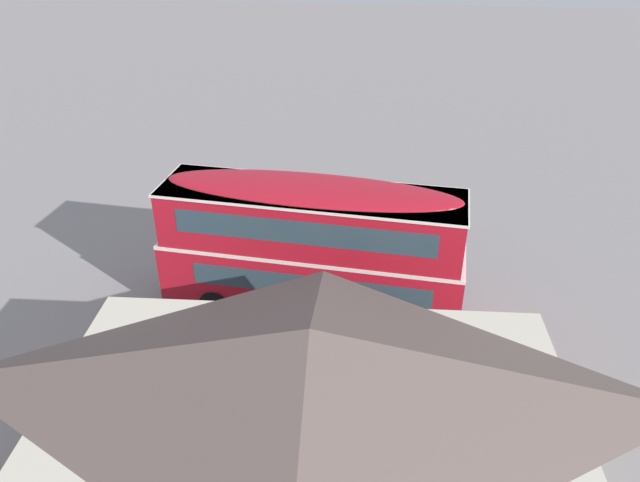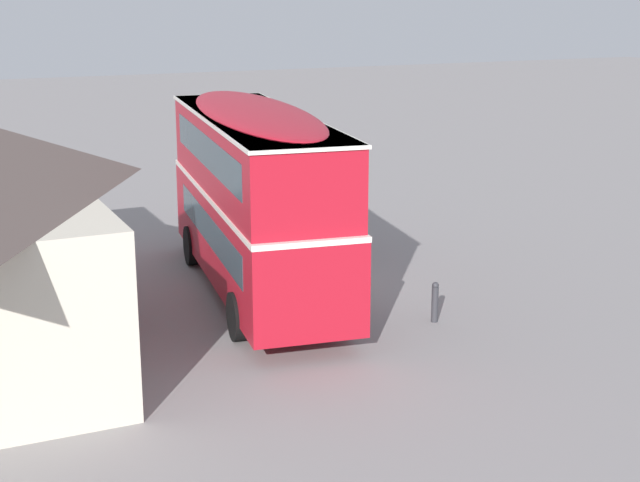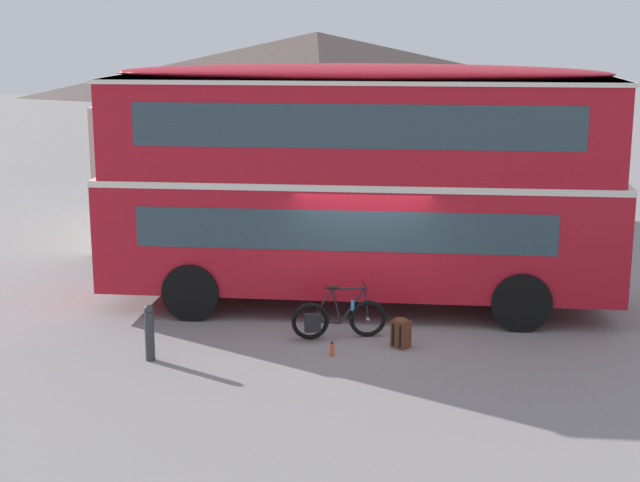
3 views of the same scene
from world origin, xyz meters
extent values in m
plane|color=gray|center=(0.00, 0.00, 0.00)|extent=(120.00, 120.00, 0.00)
cylinder|color=black|center=(3.16, 2.07, 0.55)|extent=(1.12, 0.39, 1.10)
cylinder|color=black|center=(2.93, -0.29, 0.55)|extent=(1.12, 0.39, 1.10)
cylinder|color=black|center=(-2.98, 2.69, 0.55)|extent=(1.12, 0.39, 1.10)
cylinder|color=black|center=(-3.22, 0.32, 0.55)|extent=(1.12, 0.39, 1.10)
cube|color=#B21423|center=(-0.03, 1.20, 1.52)|extent=(10.16, 3.48, 2.10)
cube|color=white|center=(-0.03, 1.20, 2.60)|extent=(10.18, 3.50, 0.12)
cube|color=#B21423|center=(-0.03, 1.20, 3.58)|extent=(9.86, 3.40, 1.90)
ellipsoid|color=#B21423|center=(-0.03, 1.20, 4.61)|extent=(9.65, 3.33, 0.36)
cube|color=#2D424C|center=(4.91, 0.70, 1.77)|extent=(0.26, 2.05, 0.90)
cube|color=black|center=(4.78, 0.72, 4.10)|extent=(0.20, 1.37, 0.44)
cube|color=#2D424C|center=(-0.35, -0.02, 1.82)|extent=(7.73, 0.81, 0.76)
cube|color=#2D424C|center=(-0.15, -0.01, 3.73)|extent=(8.13, 0.85, 0.80)
cube|color=#2D424C|center=(-0.10, 2.45, 1.82)|extent=(7.73, 0.81, 0.76)
cube|color=#2D424C|center=(0.09, 2.41, 3.73)|extent=(8.13, 0.85, 0.80)
cube|color=white|center=(-0.03, 1.20, 4.49)|extent=(9.96, 3.49, 0.08)
torus|color=black|center=(0.10, -0.66, 0.34)|extent=(0.68, 0.18, 0.68)
torus|color=black|center=(-0.94, -0.82, 0.34)|extent=(0.68, 0.18, 0.68)
cylinder|color=#B2B2B7|center=(0.10, -0.66, 0.34)|extent=(0.06, 0.11, 0.05)
cylinder|color=#B2B2B7|center=(-0.94, -0.82, 0.34)|extent=(0.06, 0.11, 0.05)
cylinder|color=black|center=(-0.18, -0.71, 0.60)|extent=(0.47, 0.11, 0.66)
cylinder|color=black|center=(-0.25, -0.72, 0.91)|extent=(0.58, 0.12, 0.04)
cylinder|color=black|center=(-0.47, -0.75, 0.60)|extent=(0.18, 0.06, 0.64)
cylinder|color=black|center=(-0.67, -0.78, 0.31)|extent=(0.54, 0.11, 0.09)
cylinder|color=black|center=(-0.74, -0.79, 0.63)|extent=(0.42, 0.09, 0.59)
cylinder|color=black|center=(0.07, -0.67, 0.63)|extent=(0.10, 0.05, 0.58)
cylinder|color=black|center=(0.04, -0.67, 0.97)|extent=(0.10, 0.46, 0.03)
ellipsoid|color=black|center=(-0.56, -0.76, 0.94)|extent=(0.27, 0.14, 0.06)
cube|color=black|center=(-0.89, -0.98, 0.36)|extent=(0.30, 0.18, 0.32)
cylinder|color=#338CBF|center=(-0.18, -0.71, 0.60)|extent=(0.07, 0.07, 0.18)
cube|color=#592D19|center=(0.65, -1.24, 0.25)|extent=(0.37, 0.37, 0.49)
ellipsoid|color=#592D19|center=(0.65, -1.24, 0.49)|extent=(0.35, 0.35, 0.10)
cube|color=#3E2011|center=(0.74, -1.14, 0.17)|extent=(0.17, 0.17, 0.17)
cylinder|color=black|center=(0.51, -1.28, 0.25)|extent=(0.05, 0.05, 0.39)
cylinder|color=black|center=(0.62, -1.39, 0.25)|extent=(0.05, 0.05, 0.39)
cylinder|color=#D84C33|center=(-0.55, -1.69, 0.11)|extent=(0.08, 0.08, 0.22)
cylinder|color=black|center=(-0.55, -1.69, 0.24)|extent=(0.05, 0.05, 0.03)
cube|color=beige|center=(-0.92, 8.89, 1.79)|extent=(11.33, 6.72, 3.57)
pyramid|color=brown|center=(-0.92, 8.89, 4.44)|extent=(11.75, 7.13, 1.74)
cube|color=#3D2319|center=(-0.80, 5.74, 1.05)|extent=(1.10, 0.08, 2.10)
cube|color=#2D424C|center=(-3.57, 5.63, 1.96)|extent=(1.10, 0.08, 0.90)
cube|color=#2D424C|center=(1.98, 5.85, 1.96)|extent=(1.10, 0.08, 0.90)
cylinder|color=#333338|center=(-3.61, -1.93, 0.42)|extent=(0.16, 0.16, 0.85)
sphere|color=#333338|center=(-3.61, -1.93, 0.89)|extent=(0.16, 0.16, 0.16)
camera|label=1|loc=(-2.13, 18.34, 12.97)|focal=34.40mm
camera|label=2|loc=(-22.44, 8.73, 7.73)|focal=54.67mm
camera|label=3|loc=(-0.64, -16.92, 5.51)|focal=53.03mm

